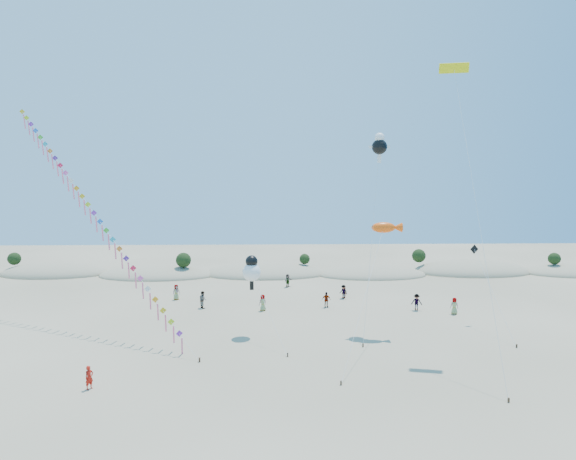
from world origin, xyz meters
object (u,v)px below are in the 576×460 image
at_px(kite_train, 89,207).
at_px(flyer_foreground, 89,378).
at_px(parafoil_kite, 455,73).
at_px(fish_kite, 387,228).

height_order(kite_train, flyer_foreground, kite_train).
distance_m(parafoil_kite, flyer_foreground, 36.27).
xyz_separation_m(fish_kite, flyer_foreground, (-22.78, -11.78, -8.95)).
bearing_deg(flyer_foreground, kite_train, 55.59).
xyz_separation_m(fish_kite, parafoil_kite, (4.65, -3.08, 13.13)).
xyz_separation_m(kite_train, fish_kite, (28.04, -3.27, -1.78)).
bearing_deg(fish_kite, flyer_foreground, -152.65).
bearing_deg(flyer_foreground, parafoil_kite, -36.07).
distance_m(fish_kite, parafoil_kite, 14.26).
bearing_deg(kite_train, parafoil_kite, -10.99).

